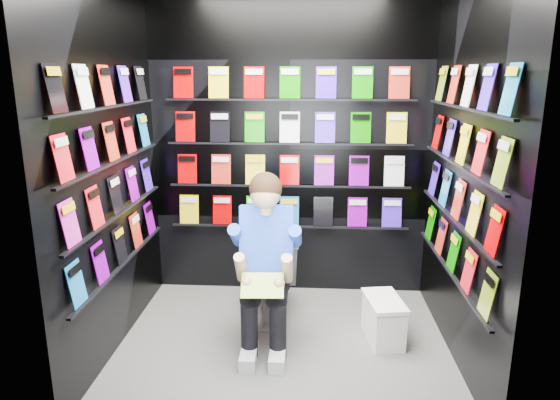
{
  "coord_description": "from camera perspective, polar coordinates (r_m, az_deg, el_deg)",
  "views": [
    {
      "loc": [
        0.18,
        -3.29,
        1.94
      ],
      "look_at": [
        -0.03,
        0.15,
        1.06
      ],
      "focal_mm": 32.0,
      "sensor_mm": 36.0,
      "label": 1
    }
  ],
  "objects": [
    {
      "name": "floor",
      "position": [
        3.82,
        0.38,
        -16.16
      ],
      "size": [
        2.4,
        2.4,
        0.0
      ],
      "primitive_type": "plane",
      "color": "#5A5A58",
      "rests_on": "ground"
    },
    {
      "name": "wall_back",
      "position": [
        4.34,
        1.12,
        5.86
      ],
      "size": [
        2.4,
        0.04,
        2.6
      ],
      "primitive_type": "cube",
      "color": "black",
      "rests_on": "floor"
    },
    {
      "name": "wall_front",
      "position": [
        2.38,
        -0.88,
        -1.25
      ],
      "size": [
        2.4,
        0.04,
        2.6
      ],
      "primitive_type": "cube",
      "color": "black",
      "rests_on": "floor"
    },
    {
      "name": "wall_left",
      "position": [
        3.62,
        -18.95,
        3.38
      ],
      "size": [
        0.04,
        2.0,
        2.6
      ],
      "primitive_type": "cube",
      "color": "black",
      "rests_on": "floor"
    },
    {
      "name": "wall_right",
      "position": [
        3.5,
        20.44,
        2.91
      ],
      "size": [
        0.04,
        2.0,
        2.6
      ],
      "primitive_type": "cube",
      "color": "black",
      "rests_on": "floor"
    },
    {
      "name": "comics_back",
      "position": [
        4.31,
        1.11,
        5.87
      ],
      "size": [
        2.1,
        0.06,
        1.37
      ],
      "primitive_type": null,
      "color": "red",
      "rests_on": "wall_back"
    },
    {
      "name": "comics_left",
      "position": [
        3.61,
        -18.51,
        3.47
      ],
      "size": [
        0.06,
        1.7,
        1.37
      ],
      "primitive_type": null,
      "color": "red",
      "rests_on": "wall_left"
    },
    {
      "name": "comics_right",
      "position": [
        3.49,
        19.98,
        3.0
      ],
      "size": [
        0.06,
        1.7,
        1.37
      ],
      "primitive_type": null,
      "color": "red",
      "rests_on": "wall_right"
    },
    {
      "name": "toilet",
      "position": [
        4.09,
        -1.02,
        -8.28
      ],
      "size": [
        0.46,
        0.77,
        0.73
      ],
      "primitive_type": "imported",
      "rotation": [
        0.0,
        0.0,
        3.19
      ],
      "color": "silver",
      "rests_on": "floor"
    },
    {
      "name": "longbox",
      "position": [
        3.88,
        11.72,
        -13.43
      ],
      "size": [
        0.28,
        0.43,
        0.3
      ],
      "primitive_type": "cube",
      "rotation": [
        0.0,
        0.0,
        0.16
      ],
      "color": "white",
      "rests_on": "floor"
    },
    {
      "name": "longbox_lid",
      "position": [
        3.81,
        11.85,
        -11.21
      ],
      "size": [
        0.31,
        0.46,
        0.03
      ],
      "primitive_type": "cube",
      "rotation": [
        0.0,
        0.0,
        0.16
      ],
      "color": "white",
      "rests_on": "longbox"
    },
    {
      "name": "reader",
      "position": [
        3.59,
        -1.52,
        -4.76
      ],
      "size": [
        0.55,
        0.77,
        1.38
      ],
      "primitive_type": null,
      "rotation": [
        0.0,
        0.0,
        0.05
      ],
      "color": "blue",
      "rests_on": "toilet"
    },
    {
      "name": "held_comic",
      "position": [
        3.34,
        -2.02,
        -9.73
      ],
      "size": [
        0.29,
        0.18,
        0.12
      ],
      "primitive_type": "cube",
      "rotation": [
        -0.96,
        0.0,
        0.05
      ],
      "color": "green",
      "rests_on": "reader"
    }
  ]
}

